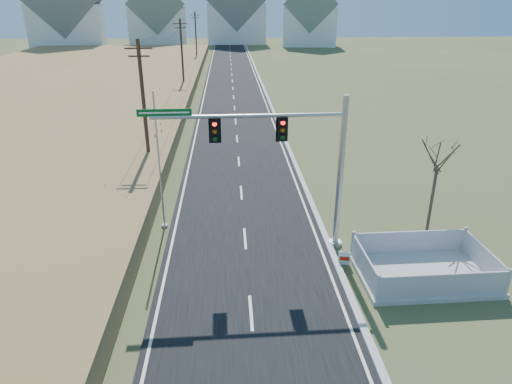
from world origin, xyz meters
The scene contains 16 objects.
ground centered at (0.00, 0.00, 0.00)m, with size 260.00×260.00×0.00m, color #3F5127.
road centered at (0.00, 50.00, 0.03)m, with size 8.00×180.00×0.06m, color black.
curb centered at (4.15, 50.00, 0.09)m, with size 0.30×180.00×0.18m, color #B2AFA8.
reed_marsh centered at (-24.00, 40.00, 0.65)m, with size 38.00×110.00×1.30m, color #966C44.
utility_pole_near centered at (-6.50, 15.00, 4.68)m, with size 1.80×0.26×9.00m.
utility_pole_mid centered at (-6.50, 45.00, 4.68)m, with size 1.80×0.26×9.00m.
utility_pole_far centered at (-6.50, 75.00, 4.68)m, with size 1.80×0.26×9.00m.
condo_nw centered at (-38.00, 100.00, 7.70)m, with size 17.69×13.38×19.05m.
condo_nnw centered at (-18.00, 108.00, 6.94)m, with size 14.93×11.17×17.03m.
condo_n centered at (2.00, 112.00, 7.61)m, with size 15.27×10.20×18.54m.
condo_ne centered at (20.00, 104.00, 6.84)m, with size 14.12×10.51×16.52m.
traffic_signal_mast centered at (2.61, 3.15, 4.60)m, with size 9.48×0.65×7.54m.
fence_enclosure centered at (7.78, 0.15, 0.27)m, with size 5.82×4.04×1.31m.
open_sign centered at (4.50, 1.29, 0.36)m, with size 0.55×0.18×0.68m.
flagpole centered at (-4.30, 5.67, 2.94)m, with size 0.33×0.33×7.36m.
bare_tree centered at (9.74, 4.36, 4.29)m, with size 2.01×2.01×5.32m.
Camera 1 is at (-0.70, -16.61, 11.50)m, focal length 32.00 mm.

